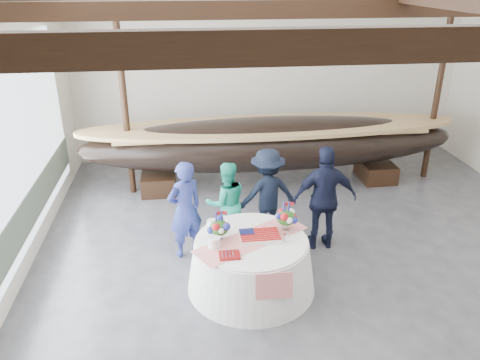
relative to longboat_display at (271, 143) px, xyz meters
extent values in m
cube|color=#3D3D42|center=(0.33, -4.00, -1.03)|extent=(10.00, 12.00, 0.01)
cube|color=silver|center=(0.33, 2.00, 1.22)|extent=(10.00, 0.02, 4.50)
cube|color=black|center=(0.33, -5.00, 3.22)|extent=(9.80, 0.12, 0.18)
cylinder|color=black|center=(-3.17, 0.00, 1.22)|extent=(0.14, 0.14, 4.50)
cylinder|color=black|center=(3.83, 0.00, 1.22)|extent=(0.14, 0.14, 4.50)
cube|color=silver|center=(-4.62, -3.00, 0.97)|extent=(0.02, 7.00, 3.20)
cube|color=#596654|center=(-4.61, -3.00, -0.13)|extent=(0.02, 7.00, 0.60)
cube|color=black|center=(-2.58, 0.00, -0.82)|extent=(0.75, 0.97, 0.43)
cube|color=black|center=(2.58, 0.00, -0.82)|extent=(0.75, 0.97, 0.43)
ellipsoid|color=black|center=(0.00, 0.00, -0.01)|extent=(8.61, 1.72, 1.18)
cube|color=#9E7A4C|center=(0.00, 0.00, 0.31)|extent=(6.89, 1.13, 0.06)
cone|color=white|center=(-1.02, -3.80, -0.61)|extent=(2.01, 2.01, 0.83)
cylinder|color=white|center=(-1.02, -3.80, -0.19)|extent=(1.71, 1.71, 0.04)
cube|color=red|center=(-1.02, -3.80, -0.17)|extent=(1.89, 1.40, 0.01)
cube|color=white|center=(-0.90, -3.81, -0.13)|extent=(0.60, 0.40, 0.07)
cylinder|color=white|center=(-1.60, -3.95, -0.09)|extent=(0.18, 0.18, 0.16)
cylinder|color=white|center=(-1.59, -3.48, -0.08)|extent=(0.18, 0.18, 0.18)
cube|color=#660D09|center=(-1.40, -4.22, -0.15)|extent=(0.30, 0.24, 0.03)
cone|color=silver|center=(-0.51, -3.92, -0.11)|extent=(0.09, 0.09, 0.12)
imported|color=navy|center=(-2.01, -2.72, -0.15)|extent=(0.76, 0.67, 1.76)
imported|color=#21AE8E|center=(-1.26, -2.38, -0.25)|extent=(0.84, 0.69, 1.56)
imported|color=black|center=(-0.50, -2.27, -0.16)|extent=(1.22, 0.84, 1.73)
imported|color=black|center=(0.43, -2.78, -0.07)|extent=(1.14, 0.50, 1.93)
camera|label=1|loc=(-1.97, -9.87, 3.56)|focal=35.00mm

